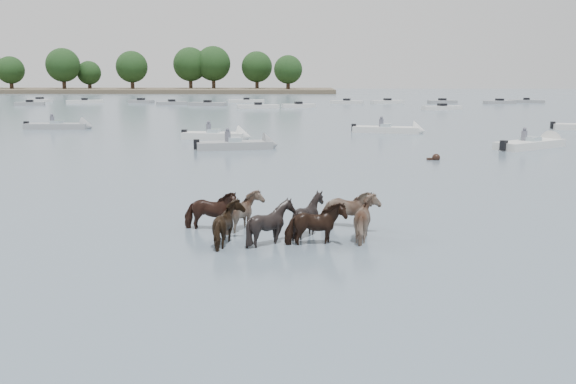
{
  "coord_description": "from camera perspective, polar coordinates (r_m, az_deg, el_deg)",
  "views": [
    {
      "loc": [
        2.29,
        -17.21,
        4.51
      ],
      "look_at": [
        1.8,
        0.69,
        1.1
      ],
      "focal_mm": 38.29,
      "sensor_mm": 36.0,
      "label": 1
    }
  ],
  "objects": [
    {
      "name": "motorboat_f",
      "position": [
        56.11,
        -19.89,
        5.76
      ],
      "size": [
        5.9,
        1.74,
        1.92
      ],
      "rotation": [
        0.0,
        0.0,
        0.02
      ],
      "color": "gray",
      "rests_on": "ground"
    },
    {
      "name": "shoreline",
      "position": [
        182.21,
        -22.1,
        8.73
      ],
      "size": [
        160.0,
        30.0,
        1.0
      ],
      "primitive_type": "cube",
      "color": "#4C4233",
      "rests_on": "ground"
    },
    {
      "name": "distant_flotilla",
      "position": [
        95.84,
        1.0,
        8.23
      ],
      "size": [
        104.91,
        25.36,
        0.93
      ],
      "color": "silver",
      "rests_on": "ground"
    },
    {
      "name": "motorboat_d",
      "position": [
        42.33,
        22.14,
        4.17
      ],
      "size": [
        5.65,
        4.8,
        1.92
      ],
      "rotation": [
        0.0,
        0.0,
        0.64
      ],
      "color": "silver",
      "rests_on": "ground"
    },
    {
      "name": "motorboat_a",
      "position": [
        44.51,
        -5.94,
        5.2
      ],
      "size": [
        5.19,
        2.22,
        1.92
      ],
      "rotation": [
        0.0,
        0.0,
        -0.13
      ],
      "color": "silver",
      "rests_on": "ground"
    },
    {
      "name": "ground",
      "position": [
        17.93,
        -5.85,
        -3.84
      ],
      "size": [
        400.0,
        400.0,
        0.0
      ],
      "primitive_type": "plane",
      "color": "slate",
      "rests_on": "ground"
    },
    {
      "name": "treeline",
      "position": [
        181.81,
        -21.53,
        10.77
      ],
      "size": [
        148.04,
        22.86,
        12.48
      ],
      "color": "#382619",
      "rests_on": "ground"
    },
    {
      "name": "pony_herd",
      "position": [
        17.34,
        -0.03,
        -2.61
      ],
      "size": [
        6.18,
        3.32,
        1.41
      ],
      "color": "black",
      "rests_on": "ground"
    },
    {
      "name": "motorboat_c",
      "position": [
        49.92,
        9.99,
        5.69
      ],
      "size": [
        5.9,
        2.92,
        1.92
      ],
      "rotation": [
        0.0,
        0.0,
        -0.24
      ],
      "color": "silver",
      "rests_on": "ground"
    },
    {
      "name": "swimming_pony",
      "position": [
        34.24,
        13.51,
        3.08
      ],
      "size": [
        0.72,
        0.44,
        0.44
      ],
      "color": "black",
      "rests_on": "ground"
    },
    {
      "name": "motorboat_b",
      "position": [
        38.52,
        -3.91,
        4.37
      ],
      "size": [
        5.37,
        2.74,
        1.92
      ],
      "rotation": [
        0.0,
        0.0,
        0.23
      ],
      "color": "gray",
      "rests_on": "ground"
    }
  ]
}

